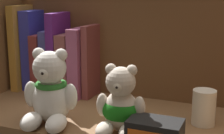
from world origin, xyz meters
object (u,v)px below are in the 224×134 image
Objects in this scene: book_0 at (26,46)px; book_2 at (46,61)px; book_5 at (73,63)px; book_4 at (63,52)px; book_1 at (36,50)px; small_product_box at (155,132)px; teddy_bear_larger at (50,92)px; pillar_candle at (204,107)px; book_6 at (84,61)px; teddy_bear_smaller at (120,106)px; book_7 at (93,60)px; book_3 at (55,60)px.

book_2 is (6.51, 0.00, -3.96)cm from book_0.
book_4 is at bearing 180.00° from book_5.
book_1 is 49.55cm from small_product_box.
pillar_candle is (30.60, 12.39, -3.22)cm from teddy_bear_larger.
book_6 is 2.42× the size of pillar_candle.
book_0 is 43.52cm from teddy_bear_smaller.
book_5 is 39.07cm from pillar_candle.
teddy_bear_larger is (0.53, -22.44, -2.62)cm from book_7.
book_4 is at bearing 0.00° from book_2.
book_6 is at bearing 0.00° from book_5.
book_5 is at bearing 0.00° from book_1.
book_3 is 44.88cm from pillar_candle.
pillar_candle is (33.95, -10.05, -5.45)cm from book_6.
book_2 is at bearing 167.80° from pillar_candle.
teddy_bear_smaller is 9.17cm from small_product_box.
book_7 is at bearing 0.00° from book_1.
book_1 is 1.37× the size of teddy_bear_larger.
book_1 reaches higher than book_3.
book_2 is at bearing 180.00° from book_5.
teddy_bear_smaller is at bearing -33.23° from book_2.
teddy_bear_larger is at bearing -81.52° from book_6.
teddy_bear_smaller is at bearing -28.47° from book_0.
book_1 is at bearing 149.37° from teddy_bear_smaller.
teddy_bear_larger reaches higher than teddy_bear_smaller.
book_0 is 12.45cm from book_4.
book_3 is 35.09cm from teddy_bear_smaller.
small_product_box is (45.95, -23.36, -9.66)cm from book_0.
pillar_candle is (40.57, -10.05, -7.36)cm from book_4.
book_2 is 46.19cm from small_product_box.
book_6 is at bearing 0.00° from book_0.
teddy_bear_smaller is at bearing -145.42° from pillar_candle.
book_7 is at bearing 0.00° from book_6.
book_1 reaches higher than book_4.
book_0 is 15.93cm from book_5.
book_5 reaches higher than book_2.
book_7 is at bearing 0.00° from book_3.
book_7 is (6.34, 0.00, 1.24)cm from book_5.
book_4 reaches higher than book_7.
book_6 is 1.83× the size of small_product_box.
book_3 is 1.03× the size of book_5.
book_7 is 2.52× the size of pillar_candle.
book_3 reaches higher than book_2.
book_4 is (2.90, 0.00, 2.51)cm from book_3.
book_6 is (6.62, 0.00, -1.91)cm from book_4.
book_0 is at bearing 180.00° from book_6.
teddy_bear_larger is (22.39, -22.44, -5.00)cm from book_0.
book_6 is (19.04, 0.00, -2.77)cm from book_0.
teddy_bear_smaller is at bearing -52.10° from book_7.
book_4 is (9.24, 0.00, -0.15)cm from book_1.
book_1 is at bearing 168.59° from pillar_candle.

